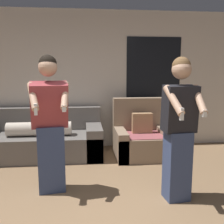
% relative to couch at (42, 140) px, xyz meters
% --- Properties ---
extents(wall_back, '(6.78, 0.07, 2.70)m').
position_rel_couch_xyz_m(wall_back, '(0.90, 0.52, 1.06)').
color(wall_back, silver).
rests_on(wall_back, ground_plane).
extents(couch, '(2.18, 0.98, 0.85)m').
position_rel_couch_xyz_m(couch, '(0.00, 0.00, 0.00)').
color(couch, slate).
rests_on(couch, ground_plane).
extents(armchair, '(0.99, 0.89, 1.03)m').
position_rel_couch_xyz_m(armchair, '(1.82, -0.15, 0.03)').
color(armchair, '#937A60').
rests_on(armchair, ground_plane).
extents(person_left, '(0.50, 0.56, 1.74)m').
position_rel_couch_xyz_m(person_left, '(0.35, -1.47, 0.58)').
color(person_left, '#384770').
rests_on(person_left, ground_plane).
extents(person_right, '(0.44, 0.49, 1.70)m').
position_rel_couch_xyz_m(person_right, '(1.88, -1.84, 0.59)').
color(person_right, '#384770').
rests_on(person_right, ground_plane).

